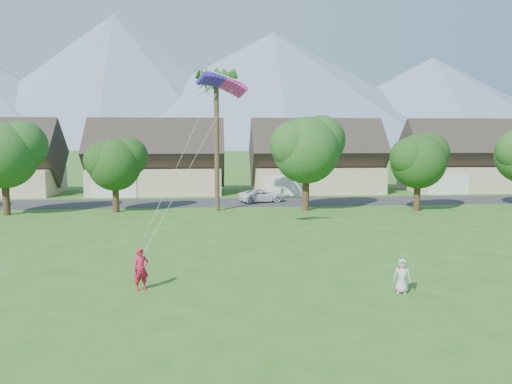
{
  "coord_description": "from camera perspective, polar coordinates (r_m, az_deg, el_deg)",
  "views": [
    {
      "loc": [
        -2.16,
        -16.33,
        6.83
      ],
      "look_at": [
        0.0,
        10.0,
        3.8
      ],
      "focal_mm": 35.0,
      "sensor_mm": 36.0,
      "label": 1
    }
  ],
  "objects": [
    {
      "name": "ground",
      "position": [
        17.83,
        2.73,
        -15.99
      ],
      "size": [
        500.0,
        500.0,
        0.0
      ],
      "primitive_type": "plane",
      "color": "#2D6019",
      "rests_on": "ground"
    },
    {
      "name": "tree_row",
      "position": [
        44.3,
        -3.38,
        4.02
      ],
      "size": [
        62.27,
        6.67,
        8.45
      ],
      "color": "#47301C",
      "rests_on": "ground"
    },
    {
      "name": "watcher",
      "position": [
        22.8,
        16.35,
        -9.18
      ],
      "size": [
        0.86,
        0.71,
        1.51
      ],
      "primitive_type": "imported",
      "rotation": [
        0.0,
        0.0,
        -0.36
      ],
      "color": "#B7B8B3",
      "rests_on": "ground"
    },
    {
      "name": "mountain_ridge",
      "position": [
        277.5,
        -2.11,
        11.13
      ],
      "size": [
        540.0,
        240.0,
        70.0
      ],
      "color": "slate",
      "rests_on": "ground"
    },
    {
      "name": "street",
      "position": [
        50.83,
        -2.21,
        -1.18
      ],
      "size": [
        90.0,
        7.0,
        0.01
      ],
      "primitive_type": "cube",
      "color": "#2D2D30",
      "rests_on": "ground"
    },
    {
      "name": "fan_palm",
      "position": [
        45.1,
        -4.57,
        12.85
      ],
      "size": [
        3.0,
        3.0,
        13.8
      ],
      "color": "#4C3D26",
      "rests_on": "ground"
    },
    {
      "name": "houses_row",
      "position": [
        59.48,
        -2.12,
        3.27
      ],
      "size": [
        72.75,
        8.19,
        8.86
      ],
      "color": "beige",
      "rests_on": "ground"
    },
    {
      "name": "kite_flyer",
      "position": [
        22.82,
        -13.01,
        -8.6
      ],
      "size": [
        0.81,
        0.7,
        1.87
      ],
      "primitive_type": "imported",
      "rotation": [
        0.0,
        0.0,
        0.45
      ],
      "color": "red",
      "rests_on": "ground"
    },
    {
      "name": "parked_car",
      "position": [
        50.92,
        0.62,
        -0.43
      ],
      "size": [
        5.12,
        3.49,
        1.3
      ],
      "primitive_type": "imported",
      "rotation": [
        0.0,
        0.0,
        1.88
      ],
      "color": "white",
      "rests_on": "ground"
    },
    {
      "name": "parafoil_kite",
      "position": [
        31.58,
        -3.86,
        12.43
      ],
      "size": [
        3.36,
        1.56,
        0.5
      ],
      "rotation": [
        0.0,
        0.0,
        0.44
      ],
      "color": "#3C19C0",
      "rests_on": "ground"
    }
  ]
}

